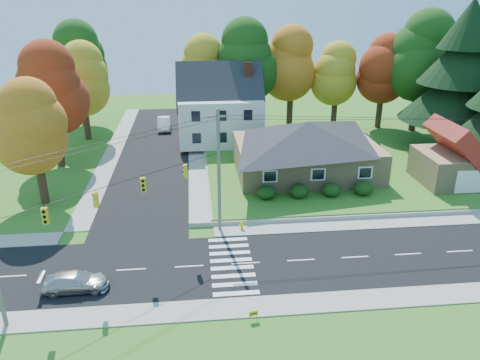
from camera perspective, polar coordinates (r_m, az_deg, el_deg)
The scene contains 26 objects.
ground at distance 33.69m, azimuth 0.69°, elevation -10.13°, with size 120.00×120.00×0.00m, color #3D7923.
road_main at distance 33.68m, azimuth 0.69°, elevation -10.11°, with size 90.00×8.00×0.02m, color black.
road_cross at distance 57.40m, azimuth -10.28°, elevation 3.47°, with size 8.00×44.00×0.02m, color black.
sidewalk_north at distance 37.97m, azimuth -0.17°, elevation -6.08°, with size 90.00×2.00×0.08m, color #9C9A90.
sidewalk_south at distance 29.58m, azimuth 1.84°, elevation -15.19°, with size 90.00×2.00×0.08m, color #9C9A90.
lawn at distance 54.88m, azimuth 11.77°, elevation 2.76°, with size 30.00×30.00×0.50m, color #3D7923.
ranch_house at distance 48.04m, azimuth 8.06°, elevation 4.03°, with size 14.60×10.60×5.40m.
colonial_house at distance 57.99m, azimuth -2.43°, elevation 8.70°, with size 10.40×8.40×9.60m.
garage at distance 49.94m, azimuth 24.96°, elevation 2.33°, with size 7.30×6.30×4.60m.
hedge_row at distance 43.04m, azimuth 9.17°, elevation -1.23°, with size 10.70×1.70×1.27m.
traffic_infrastructure at distance 32.47m, azimuth 0.20°, elevation -1.15°, with size 38.10×10.66×10.00m.
tree_lot_0 at distance 63.08m, azimuth -4.74°, elevation 13.18°, with size 6.72×6.72×12.51m.
tree_lot_1 at distance 62.32m, azimuth 0.95°, elevation 14.35°, with size 7.84×7.84×14.60m.
tree_lot_2 at distance 64.37m, azimuth 6.30°, elevation 13.89°, with size 7.28×7.28×13.56m.
tree_lot_3 at distance 65.12m, azimuth 11.74°, elevation 12.50°, with size 6.16×6.16×11.47m.
tree_lot_4 at distance 66.13m, azimuth 17.13°, elevation 12.72°, with size 6.72×6.72×12.51m.
tree_lot_5 at distance 65.73m, azimuth 21.31°, elevation 13.89°, with size 8.40×8.40×15.64m.
conifer_east_a at distance 59.38m, azimuth 25.47°, elevation 11.68°, with size 12.80×12.80×16.96m.
tree_west_0 at distance 43.93m, azimuth -23.95°, elevation 5.92°, with size 6.16×6.16×11.47m.
tree_west_1 at distance 53.27m, azimuth -22.14°, elevation 10.20°, with size 7.28×7.28×13.56m.
tree_west_2 at distance 62.68m, azimuth -18.80°, elevation 11.59°, with size 6.72×6.72×12.51m.
tree_west_3 at distance 70.66m, azimuth -19.22°, elevation 13.68°, with size 7.84×7.84×14.60m.
silver_sedan at distance 32.44m, azimuth -19.49°, elevation -11.60°, with size 1.74×4.28×1.24m, color #BBBBBB.
white_car at distance 66.43m, azimuth -9.26°, elevation 6.83°, with size 1.74×5.00×1.65m, color white.
fire_hydrant at distance 37.91m, azimuth 0.21°, elevation -5.61°, with size 0.41×0.32×0.72m.
yard_sign at distance 28.33m, azimuth 1.66°, elevation -15.98°, with size 0.54×0.16×0.68m.
Camera 1 is at (-3.32, -28.33, 17.92)m, focal length 35.00 mm.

